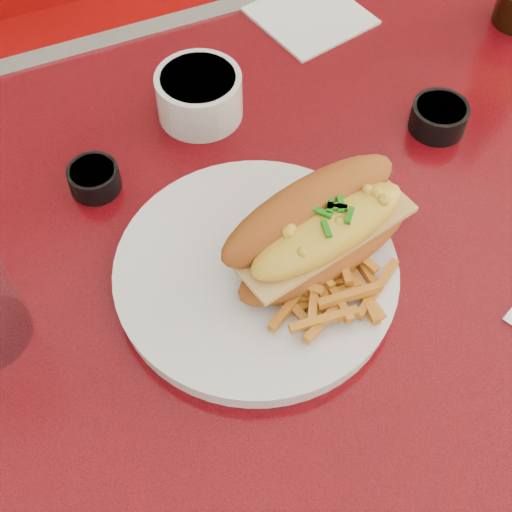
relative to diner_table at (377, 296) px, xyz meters
name	(u,v)px	position (x,y,z in m)	size (l,w,h in m)	color
ground	(334,461)	(0.00, 0.00, -0.61)	(8.00, 8.00, 0.00)	silver
diner_table	(377,296)	(0.00, 0.00, 0.00)	(1.23, 0.83, 0.77)	#B80B16
booth_bench_far	(176,86)	(0.00, 0.81, -0.32)	(1.20, 0.51, 0.90)	#980B0A
dinner_plate	(256,273)	(-0.17, -0.01, 0.17)	(0.32, 0.32, 0.02)	silver
mac_hoagie	(321,228)	(-0.11, -0.02, 0.22)	(0.22, 0.14, 0.09)	#A9541B
fries_pile	(325,278)	(-0.12, -0.06, 0.20)	(0.11, 0.10, 0.03)	orange
fork	(307,244)	(-0.11, -0.01, 0.18)	(0.10, 0.15, 0.00)	#BBBBBF
gravy_ramekin	(199,94)	(-0.14, 0.23, 0.19)	(0.13, 0.13, 0.05)	silver
sauce_cup_left	(94,178)	(-0.28, 0.17, 0.18)	(0.07, 0.07, 0.03)	black
sauce_cup_right	(439,116)	(0.11, 0.10, 0.18)	(0.08, 0.08, 0.03)	black
paper_napkin	(310,16)	(0.06, 0.34, 0.16)	(0.13, 0.13, 0.00)	white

